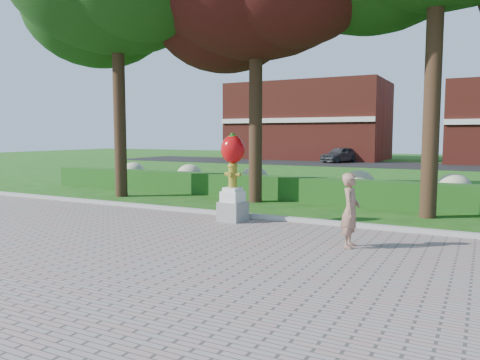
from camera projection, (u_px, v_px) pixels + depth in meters
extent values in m
plane|color=#174D13|center=(216.00, 245.00, 9.61)|extent=(100.00, 100.00, 0.00)
cube|color=gray|center=(59.00, 308.00, 6.08)|extent=(40.00, 14.00, 0.04)
cube|color=#ADADA5|center=(274.00, 218.00, 12.25)|extent=(40.00, 0.18, 0.15)
cube|color=#1B4B15|center=(322.00, 190.00, 15.74)|extent=(24.00, 0.70, 0.80)
ellipsoid|color=#B6B68B|center=(133.00, 173.00, 20.77)|extent=(1.10, 1.10, 0.99)
ellipsoid|color=#B6B68B|center=(190.00, 176.00, 19.38)|extent=(1.10, 1.10, 0.99)
ellipsoid|color=#B6B68B|center=(255.00, 179.00, 17.99)|extent=(1.10, 1.10, 0.99)
ellipsoid|color=#B6B68B|center=(359.00, 184.00, 16.14)|extent=(1.10, 1.10, 0.99)
ellipsoid|color=#B6B68B|center=(454.00, 189.00, 14.76)|extent=(1.10, 1.10, 0.99)
cube|color=black|center=(410.00, 165.00, 34.29)|extent=(50.00, 8.00, 0.02)
cube|color=maroon|center=(308.00, 121.00, 43.86)|extent=(14.00, 8.00, 7.00)
cylinder|color=black|center=(119.00, 104.00, 16.92)|extent=(0.44, 0.44, 6.72)
ellipsoid|color=black|center=(99.00, 8.00, 18.23)|extent=(5.76, 5.76, 4.61)
cylinder|color=black|center=(256.00, 110.00, 15.52)|extent=(0.44, 0.44, 6.16)
ellipsoid|color=black|center=(225.00, 13.00, 16.72)|extent=(5.28, 5.28, 4.22)
cylinder|color=black|center=(433.00, 83.00, 12.49)|extent=(0.44, 0.44, 7.28)
cube|color=gray|center=(233.00, 211.00, 12.09)|extent=(0.67, 0.67, 0.49)
cube|color=silver|center=(233.00, 196.00, 12.06)|extent=(0.54, 0.54, 0.28)
cube|color=silver|center=(233.00, 189.00, 12.04)|extent=(0.43, 0.43, 0.10)
cylinder|color=olive|center=(233.00, 177.00, 12.01)|extent=(0.22, 0.22, 0.55)
ellipsoid|color=olive|center=(233.00, 166.00, 11.98)|extent=(0.26, 0.26, 0.18)
cylinder|color=olive|center=(227.00, 174.00, 12.07)|extent=(0.12, 0.11, 0.11)
cylinder|color=olive|center=(238.00, 175.00, 11.93)|extent=(0.12, 0.11, 0.11)
cylinder|color=olive|center=(230.00, 175.00, 11.87)|extent=(0.12, 0.12, 0.12)
cylinder|color=olive|center=(233.00, 163.00, 11.97)|extent=(0.08, 0.08, 0.05)
ellipsoid|color=#B0090B|center=(233.00, 149.00, 11.94)|extent=(0.62, 0.56, 0.72)
ellipsoid|color=#B0090B|center=(227.00, 150.00, 12.02)|extent=(0.30, 0.30, 0.46)
ellipsoid|color=#B0090B|center=(239.00, 150.00, 11.86)|extent=(0.30, 0.30, 0.46)
cylinder|color=#225714|center=(233.00, 135.00, 11.90)|extent=(0.10, 0.10, 0.12)
ellipsoid|color=#225714|center=(233.00, 136.00, 11.91)|extent=(0.24, 0.24, 0.08)
imported|color=#9D6E59|center=(350.00, 210.00, 9.20)|extent=(0.40, 0.57, 1.48)
imported|color=#3F4347|center=(340.00, 154.00, 37.97)|extent=(2.83, 4.01, 1.27)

